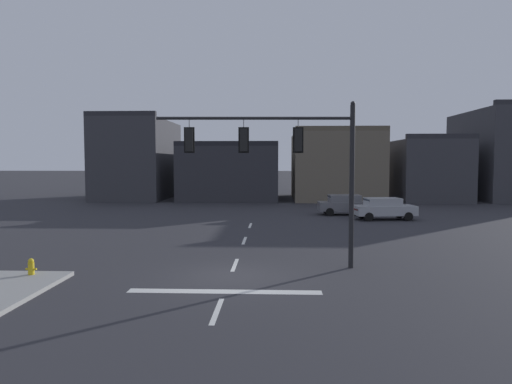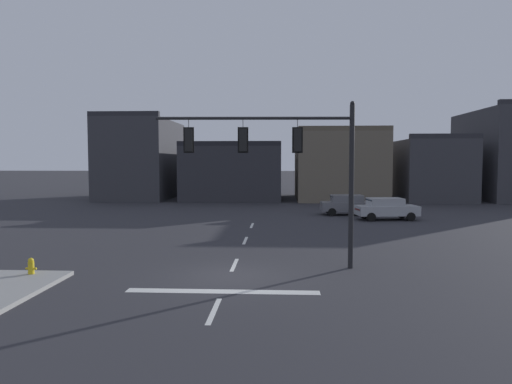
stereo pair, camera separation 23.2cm
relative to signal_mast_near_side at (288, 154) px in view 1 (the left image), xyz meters
The scene contains 8 objects.
ground_plane 5.30m from the signal_mast_near_side, 143.66° to the right, with size 400.00×400.00×0.00m, color #2B2B30.
stop_bar_paint 6.19m from the signal_mast_near_side, 121.02° to the right, with size 6.40×0.50×0.01m, color silver.
lane_centreline 5.07m from the signal_mast_near_side, 169.14° to the left, with size 0.16×26.40×0.01m.
signal_mast_near_side is the anchor object (origin of this frame).
car_lot_nearside 20.12m from the signal_mast_near_side, 74.80° to the left, with size 4.52×2.06×1.61m.
car_lot_middle 18.06m from the signal_mast_near_side, 64.77° to the left, with size 4.60×2.32×1.61m.
fire_hydrant 10.54m from the signal_mast_near_side, 167.10° to the right, with size 0.40×0.30×0.75m.
building_row 36.00m from the signal_mast_near_side, 81.09° to the left, with size 50.37×13.37×10.46m.
Camera 1 is at (1.65, -17.11, 4.27)m, focal length 32.89 mm.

